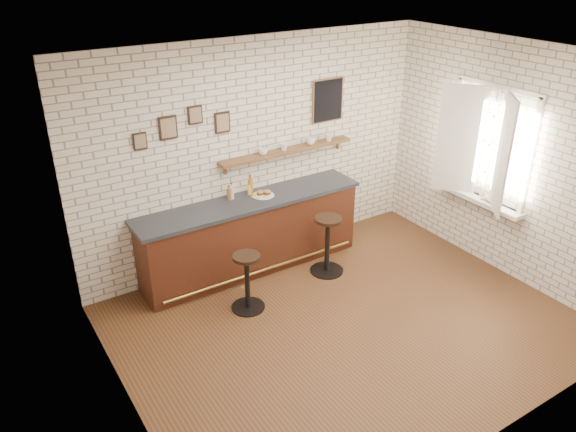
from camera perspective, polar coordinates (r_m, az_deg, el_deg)
name	(u,v)px	position (r m, az deg, el deg)	size (l,w,h in m)	color
ground	(346,324)	(6.68, 5.94, -10.90)	(5.00, 5.00, 0.00)	brown
bar_counter	(251,234)	(7.46, -3.73, -1.87)	(3.10, 0.65, 1.01)	#492113
sandwich_plate	(263,195)	(7.34, -2.54, 2.12)	(0.28, 0.28, 0.01)	white
ciabatta_sandwich	(264,192)	(7.33, -2.49, 2.40)	(0.19, 0.12, 0.06)	tan
potato_chips	(262,195)	(7.33, -2.62, 2.15)	(0.26, 0.18, 0.00)	gold
bitters_bottle_brown	(229,194)	(7.24, -6.00, 2.26)	(0.06, 0.06, 0.20)	brown
bitters_bottle_white	(232,192)	(7.25, -5.74, 2.39)	(0.06, 0.06, 0.22)	beige
bitters_bottle_amber	(250,186)	(7.36, -3.83, 3.01)	(0.06, 0.06, 0.27)	#AD611C
condiment_bottle_yellow	(250,189)	(7.36, -3.92, 2.75)	(0.06, 0.06, 0.18)	yellow
bar_stool_left	(247,280)	(6.71, -4.17, -6.52)	(0.43, 0.43, 0.73)	black
bar_stool_right	(327,243)	(7.40, 4.03, -2.77)	(0.45, 0.45, 0.80)	black
wall_shelf	(287,151)	(7.54, -0.05, 6.61)	(2.00, 0.18, 0.18)	brown
shelf_cup_a	(263,151)	(7.33, -2.56, 6.58)	(0.12, 0.12, 0.10)	white
shelf_cup_b	(284,147)	(7.49, -0.42, 7.04)	(0.10, 0.10, 0.10)	white
shelf_cup_c	(311,141)	(7.72, 2.32, 7.61)	(0.13, 0.13, 0.10)	white
shelf_cup_d	(329,137)	(7.89, 4.16, 7.97)	(0.11, 0.11, 0.10)	white
back_wall_decor	(273,110)	(7.35, -1.55, 10.71)	(2.96, 0.02, 0.56)	black
window_sill	(478,199)	(7.93, 18.71, 1.65)	(0.20, 1.35, 0.06)	white
casement_window	(484,146)	(7.63, 19.30, 6.71)	(0.40, 1.30, 1.56)	white
book_lower	(488,201)	(7.80, 19.61, 1.44)	(0.17, 0.23, 0.02)	tan
book_upper	(486,199)	(7.80, 19.51, 1.62)	(0.15, 0.20, 0.02)	tan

